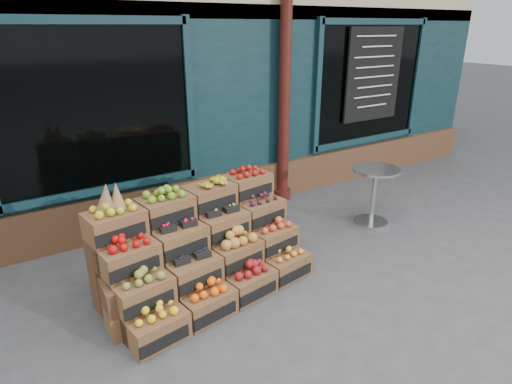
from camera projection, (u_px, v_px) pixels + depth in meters
ground at (303, 274)px, 5.00m from camera, size 60.00×60.00×0.00m
shop_facade at (139, 43)px, 8.12m from camera, size 12.00×6.24×4.80m
crate_display at (202, 252)px, 4.63m from camera, size 2.32×1.36×1.37m
spare_crates at (133, 303)px, 4.06m from camera, size 0.53×0.37×0.52m
bistro_table at (374, 190)px, 6.12m from camera, size 0.67×0.67×0.84m
shopkeeper at (58, 154)px, 5.88m from camera, size 0.78×0.52×2.13m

